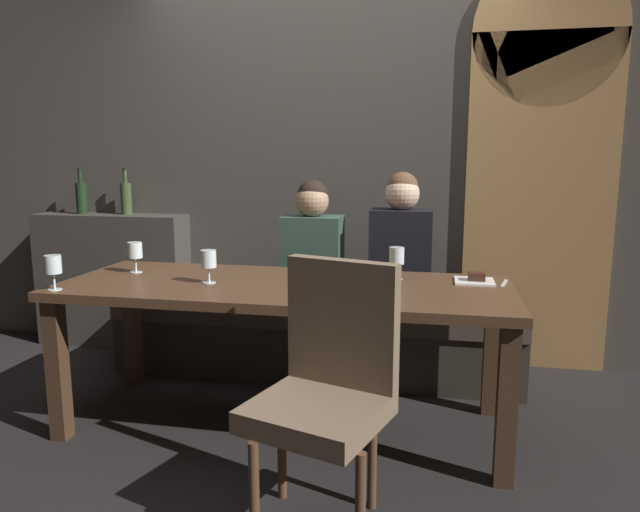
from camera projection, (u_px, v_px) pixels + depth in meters
name	position (u px, v px, depth m)	size (l,w,h in m)	color
ground	(286.00, 425.00, 2.97)	(9.00, 9.00, 0.00)	black
back_wall_tiled	(329.00, 135.00, 3.89)	(6.00, 0.12, 3.00)	#423D38
arched_door	(542.00, 155.00, 3.59)	(0.90, 0.05, 2.55)	olive
back_counter	(114.00, 280.00, 4.19)	(1.10, 0.28, 0.95)	#38342F
dining_table	(284.00, 301.00, 2.86)	(2.20, 0.84, 0.74)	#412B1C
banquette_bench	(314.00, 340.00, 3.60)	(2.50, 0.44, 0.45)	#312A23
chair_near_side	(328.00, 378.00, 2.10)	(0.55, 0.55, 0.98)	#4C3321
diner_redhead	(312.00, 247.00, 3.53)	(0.36, 0.24, 0.77)	#2D473D
diner_bearded	(401.00, 245.00, 3.42)	(0.36, 0.24, 0.82)	black
wine_bottle_dark_red	(81.00, 197.00, 4.13)	(0.08, 0.08, 0.33)	black
wine_bottle_pale_label	(126.00, 197.00, 4.09)	(0.08, 0.08, 0.33)	#384728
wine_glass_center_front	(135.00, 251.00, 3.09)	(0.08, 0.08, 0.16)	silver
wine_glass_far_right	(53.00, 265.00, 2.68)	(0.08, 0.08, 0.16)	silver
wine_glass_center_back	(397.00, 257.00, 2.92)	(0.08, 0.08, 0.16)	silver
wine_glass_near_left	(209.00, 261.00, 2.83)	(0.08, 0.08, 0.16)	silver
dessert_plate	(475.00, 279.00, 2.86)	(0.19, 0.19, 0.05)	white
fork_on_table	(504.00, 283.00, 2.83)	(0.02, 0.17, 0.01)	silver
folded_napkin	(349.00, 276.00, 3.01)	(0.11, 0.10, 0.01)	silver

